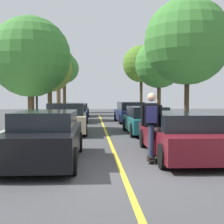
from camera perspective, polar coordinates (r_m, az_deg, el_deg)
name	(u,v)px	position (r m, az deg, el deg)	size (l,w,h in m)	color
ground	(123,173)	(7.23, 1.99, -11.40)	(80.00, 80.00, 0.00)	#424244
center_line	(112,146)	(11.14, -0.08, -6.37)	(0.12, 39.20, 0.01)	gold
parked_car_left_nearest	(46,137)	(8.53, -12.23, -4.64)	(1.86, 4.36, 1.39)	black
parked_car_left_near	(67,119)	(15.14, -8.51, -1.24)	(2.08, 4.14, 1.50)	#BCAD89
parked_car_left_far	(75,113)	(22.32, -6.98, -0.19)	(1.96, 4.62, 1.30)	navy
parked_car_left_farthest	(79,110)	(28.71, -6.26, 0.43)	(1.98, 4.40, 1.24)	#38383D
parked_car_right_nearest	(181,134)	(9.41, 12.77, -4.10)	(2.04, 4.71, 1.31)	maroon
parked_car_right_near	(147,120)	(14.97, 6.52, -1.56)	(2.04, 4.19, 1.32)	#196066
parked_car_right_far	(130,112)	(21.52, 3.37, -0.08)	(2.00, 4.29, 1.46)	navy
street_tree_left_nearest	(30,57)	(16.93, -15.05, 9.93)	(4.27, 4.27, 5.92)	#4C3823
street_tree_left_near	(50,70)	(24.03, -11.64, 7.79)	(3.48, 3.48, 5.53)	#3D2D1E
street_tree_left_far	(58,65)	(30.18, -10.05, 8.76)	(3.19, 3.19, 6.47)	brown
street_tree_left_farthest	(64,69)	(36.44, -8.96, 7.99)	(3.44, 3.44, 6.76)	#3D2D1E
street_tree_right_nearest	(187,42)	(15.70, 13.95, 12.66)	(4.23, 4.23, 6.48)	#3D2D1E
street_tree_right_near	(159,64)	(21.63, 8.84, 8.88)	(3.37, 3.37, 5.65)	#4C3823
street_tree_right_far	(141,64)	(29.27, 5.51, 8.96)	(3.51, 3.51, 6.58)	#3D2D1E
streetlamp	(36,68)	(17.14, -13.98, 7.93)	(0.36, 0.24, 5.60)	#38383D
skateboard	(151,158)	(8.56, 7.35, -8.60)	(0.37, 0.87, 0.10)	black
skateboarder	(151,121)	(8.38, 7.39, -1.71)	(0.59, 0.71, 1.79)	black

